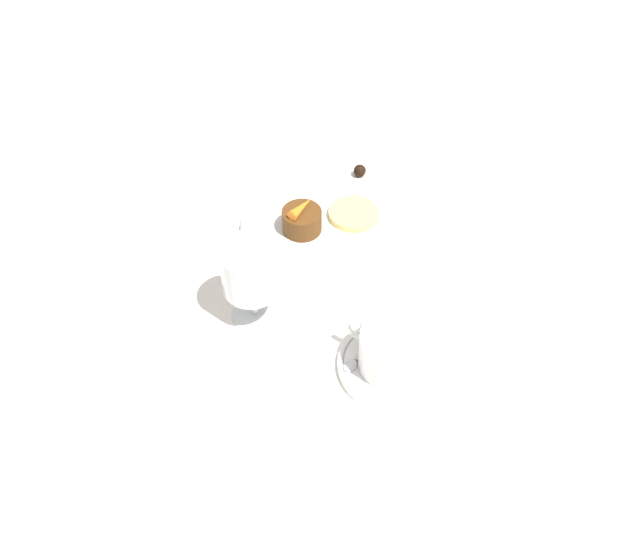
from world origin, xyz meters
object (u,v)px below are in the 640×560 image
(dinner_plate, at_px, (319,226))
(dessert_cake, at_px, (303,221))
(coffee_cup, at_px, (395,349))
(fork, at_px, (416,283))
(wine_glass, at_px, (250,274))

(dinner_plate, bearing_deg, dessert_cake, 64.22)
(dinner_plate, distance_m, dessert_cake, 0.04)
(coffee_cup, height_order, fork, coffee_cup)
(dessert_cake, bearing_deg, dinner_plate, -115.78)
(dinner_plate, height_order, wine_glass, wine_glass)
(wine_glass, relative_size, dessert_cake, 2.05)
(dessert_cake, bearing_deg, fork, -178.57)
(coffee_cup, xyz_separation_m, wine_glass, (0.20, 0.02, 0.04))
(coffee_cup, relative_size, fork, 0.61)
(wine_glass, distance_m, fork, 0.25)
(dessert_cake, bearing_deg, coffee_cup, 148.41)
(wine_glass, distance_m, dessert_cake, 0.17)
(coffee_cup, bearing_deg, wine_glass, 6.46)
(dinner_plate, xyz_separation_m, wine_glass, (-0.02, 0.19, 0.07))
(fork, bearing_deg, dessert_cake, 1.43)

